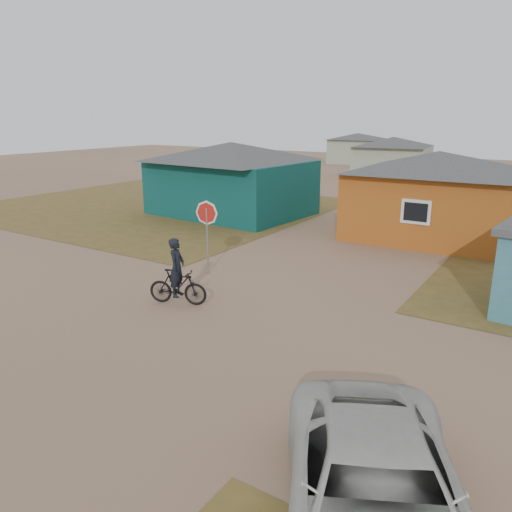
{
  "coord_description": "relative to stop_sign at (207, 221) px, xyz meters",
  "views": [
    {
      "loc": [
        7.85,
        -9.28,
        5.47
      ],
      "look_at": [
        -0.07,
        3.0,
        1.3
      ],
      "focal_mm": 35.0,
      "sensor_mm": 36.0,
      "label": 1
    }
  ],
  "objects": [
    {
      "name": "vehicle",
      "position": [
        9.04,
        -8.0,
        -1.2
      ],
      "size": [
        4.46,
        5.68,
        1.43
      ],
      "primitive_type": "imported",
      "rotation": [
        0.0,
        0.0,
        0.47
      ],
      "color": "beige",
      "rests_on": "ground"
    },
    {
      "name": "house_yellow",
      "position": [
        5.25,
        9.99,
        0.09
      ],
      "size": [
        7.72,
        6.76,
        3.9
      ],
      "color": "#A85419",
      "rests_on": "ground"
    },
    {
      "name": "grass_nw",
      "position": [
        -11.25,
        8.99,
        -1.91
      ],
      "size": [
        20.0,
        18.0,
        0.0
      ],
      "primitive_type": "cube",
      "color": "brown",
      "rests_on": "ground"
    },
    {
      "name": "cyclist",
      "position": [
        1.08,
        -2.82,
        -1.18
      ],
      "size": [
        1.85,
        1.09,
        2.01
      ],
      "color": "black",
      "rests_on": "ground"
    },
    {
      "name": "stop_sign",
      "position": [
        0.0,
        0.0,
        0.0
      ],
      "size": [
        0.84,
        0.25,
        2.62
      ],
      "color": "gray",
      "rests_on": "ground"
    },
    {
      "name": "house_teal",
      "position": [
        -5.75,
        9.49,
        0.14
      ],
      "size": [
        8.93,
        7.08,
        4.0
      ],
      "color": "#0A3B39",
      "rests_on": "ground"
    },
    {
      "name": "house_pale_north",
      "position": [
        -11.25,
        41.99,
        -0.16
      ],
      "size": [
        6.28,
        5.81,
        3.4
      ],
      "color": "#97A28C",
      "rests_on": "ground"
    },
    {
      "name": "house_pale_west",
      "position": [
        -3.25,
        29.99,
        -0.06
      ],
      "size": [
        7.04,
        6.15,
        3.6
      ],
      "color": "#97A28C",
      "rests_on": "ground"
    },
    {
      "name": "ground",
      "position": [
        2.75,
        -4.01,
        -1.91
      ],
      "size": [
        120.0,
        120.0,
        0.0
      ],
      "primitive_type": "plane",
      "color": "#906D53"
    }
  ]
}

